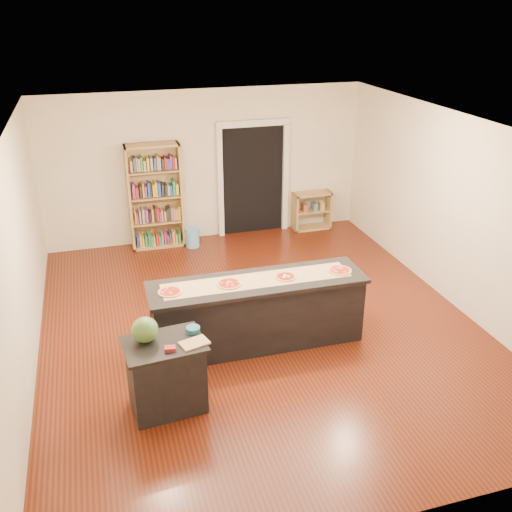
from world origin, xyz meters
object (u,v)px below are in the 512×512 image
object	(u,v)px
bookshelf	(155,197)
waste_bin	(193,237)
low_shelf	(312,211)
kitchen_island	(258,312)
side_counter	(166,375)
watermelon	(145,330)

from	to	relation	value
bookshelf	waste_bin	distance (m)	1.01
bookshelf	low_shelf	distance (m)	3.12
kitchen_island	waste_bin	world-z (taller)	kitchen_island
side_counter	bookshelf	xyz separation A→B (m)	(0.51, 4.67, 0.53)
waste_bin	watermelon	xyz separation A→B (m)	(-1.30, -4.36, 0.81)
waste_bin	side_counter	bearing A→B (deg)	-104.11
kitchen_island	watermelon	size ratio (longest dim) A/B	9.96
kitchen_island	waste_bin	xyz separation A→B (m)	(-0.23, 3.47, -0.28)
side_counter	waste_bin	world-z (taller)	side_counter
waste_bin	watermelon	distance (m)	4.62
waste_bin	bookshelf	bearing A→B (deg)	160.00
kitchen_island	low_shelf	xyz separation A→B (m)	(2.23, 3.70, -0.09)
waste_bin	watermelon	size ratio (longest dim) A/B	1.31
side_counter	low_shelf	xyz separation A→B (m)	(3.58, 4.68, -0.06)
low_shelf	waste_bin	xyz separation A→B (m)	(-2.46, -0.23, -0.19)
side_counter	bookshelf	world-z (taller)	bookshelf
bookshelf	watermelon	bearing A→B (deg)	-98.56
side_counter	waste_bin	bearing A→B (deg)	70.67
low_shelf	bookshelf	bearing A→B (deg)	-179.81
bookshelf	watermelon	size ratio (longest dim) A/B	6.77
low_shelf	waste_bin	bearing A→B (deg)	-174.64
kitchen_island	low_shelf	size ratio (longest dim) A/B	3.76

